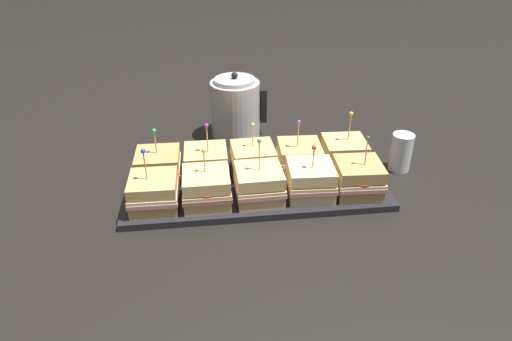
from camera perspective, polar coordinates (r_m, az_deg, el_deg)
ground_plane at (r=1.21m, az=-0.00°, el=-2.51°), size 6.00×6.00×0.00m
serving_platter at (r=1.21m, az=-0.00°, el=-2.15°), size 0.68×0.28×0.02m
sandwich_front_far_left at (r=1.13m, az=-12.66°, el=-2.67°), size 0.12×0.12×0.16m
sandwich_front_left at (r=1.12m, az=-6.20°, el=-2.21°), size 0.12×0.12×0.14m
sandwich_front_center at (r=1.13m, az=0.33°, el=-1.75°), size 0.12×0.12×0.17m
sandwich_front_right at (r=1.15m, az=6.80°, el=-1.22°), size 0.12×0.12×0.14m
sandwich_front_far_right at (r=1.18m, az=12.62°, el=-0.92°), size 0.12×0.12×0.16m
sandwich_back_far_left at (r=1.23m, az=-12.11°, el=0.53°), size 0.12×0.12×0.15m
sandwich_back_left at (r=1.23m, az=-6.25°, el=0.97°), size 0.12×0.12×0.16m
sandwich_back_center at (r=1.24m, az=-0.27°, el=1.34°), size 0.12×0.12×0.15m
sandwich_back_right at (r=1.25m, az=5.44°, el=1.63°), size 0.12×0.12×0.16m
sandwich_back_far_right at (r=1.28m, az=10.93°, el=2.02°), size 0.12×0.12×0.17m
kettle_steel at (r=1.47m, az=-2.56°, el=7.77°), size 0.18×0.16×0.21m
drinking_glass at (r=1.35m, az=17.67°, el=2.21°), size 0.06×0.06×0.11m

